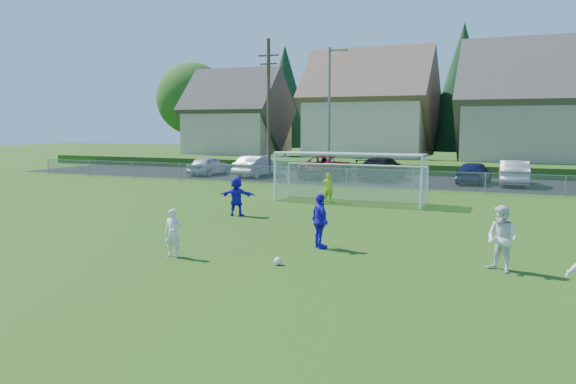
# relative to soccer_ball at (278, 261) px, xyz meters

# --- Properties ---
(ground) EXTENTS (160.00, 160.00, 0.00)m
(ground) POSITION_rel_soccer_ball_xyz_m (-1.75, -3.10, -0.11)
(ground) COLOR #193D0C
(ground) RESTS_ON ground
(asphalt_lot) EXTENTS (60.00, 60.00, 0.00)m
(asphalt_lot) POSITION_rel_soccer_ball_xyz_m (-1.75, 24.40, -0.10)
(asphalt_lot) COLOR black
(asphalt_lot) RESTS_ON ground
(grass_embankment) EXTENTS (70.00, 6.00, 0.80)m
(grass_embankment) POSITION_rel_soccer_ball_xyz_m (-1.75, 31.90, 0.29)
(grass_embankment) COLOR #1E420F
(grass_embankment) RESTS_ON ground
(soccer_ball) EXTENTS (0.22, 0.22, 0.22)m
(soccer_ball) POSITION_rel_soccer_ball_xyz_m (0.00, 0.00, 0.00)
(soccer_ball) COLOR white
(soccer_ball) RESTS_ON ground
(player_white_a) EXTENTS (0.54, 0.38, 1.41)m
(player_white_a) POSITION_rel_soccer_ball_xyz_m (-3.22, -0.29, 0.60)
(player_white_a) COLOR white
(player_white_a) RESTS_ON ground
(player_white_b) EXTENTS (1.08, 1.04, 1.76)m
(player_white_b) POSITION_rel_soccer_ball_xyz_m (5.69, 1.64, 0.77)
(player_white_b) COLOR white
(player_white_b) RESTS_ON ground
(player_blue_a) EXTENTS (1.00, 1.02, 1.72)m
(player_blue_a) POSITION_rel_soccer_ball_xyz_m (0.37, 2.44, 0.75)
(player_blue_a) COLOR #2315CC
(player_blue_a) RESTS_ON ground
(player_blue_b) EXTENTS (1.59, 0.74, 1.65)m
(player_blue_b) POSITION_rel_soccer_ball_xyz_m (-5.00, 7.03, 0.71)
(player_blue_b) COLOR #2315CC
(player_blue_b) RESTS_ON ground
(goalkeeper) EXTENTS (0.56, 0.40, 1.46)m
(goalkeeper) POSITION_rel_soccer_ball_xyz_m (-2.74, 12.40, 0.62)
(goalkeeper) COLOR #B0E61B
(goalkeeper) RESTS_ON ground
(car_a) EXTENTS (1.92, 4.28, 1.43)m
(car_a) POSITION_rel_soccer_ball_xyz_m (-15.94, 23.19, 0.60)
(car_a) COLOR #B8B9C0
(car_a) RESTS_ON ground
(car_b) EXTENTS (1.94, 4.74, 1.53)m
(car_b) POSITION_rel_soccer_ball_xyz_m (-12.02, 23.57, 0.65)
(car_b) COLOR silver
(car_b) RESTS_ON ground
(car_c) EXTENTS (2.78, 5.84, 1.61)m
(car_c) POSITION_rel_soccer_ball_xyz_m (-6.94, 24.48, 0.69)
(car_c) COLOR #5D0A1B
(car_c) RESTS_ON ground
(car_d) EXTENTS (2.79, 5.66, 1.58)m
(car_d) POSITION_rel_soccer_ball_xyz_m (-2.87, 24.62, 0.68)
(car_d) COLOR black
(car_d) RESTS_ON ground
(car_e) EXTENTS (2.23, 4.48, 1.47)m
(car_e) POSITION_rel_soccer_ball_xyz_m (3.20, 24.38, 0.62)
(car_e) COLOR #11153D
(car_e) RESTS_ON ground
(car_f) EXTENTS (1.95, 4.90, 1.59)m
(car_f) POSITION_rel_soccer_ball_xyz_m (5.62, 24.36, 0.68)
(car_f) COLOR silver
(car_f) RESTS_ON ground
(soccer_goal) EXTENTS (7.42, 1.90, 2.50)m
(soccer_goal) POSITION_rel_soccer_ball_xyz_m (-1.75, 12.95, 1.52)
(soccer_goal) COLOR white
(soccer_goal) RESTS_ON ground
(chainlink_fence) EXTENTS (52.06, 0.06, 1.20)m
(chainlink_fence) POSITION_rel_soccer_ball_xyz_m (-1.75, 18.90, 0.52)
(chainlink_fence) COLOR gray
(chainlink_fence) RESTS_ON ground
(streetlight) EXTENTS (1.38, 0.18, 9.00)m
(streetlight) POSITION_rel_soccer_ball_xyz_m (-6.19, 22.90, 4.73)
(streetlight) COLOR slate
(streetlight) RESTS_ON ground
(utility_pole) EXTENTS (1.60, 0.26, 10.00)m
(utility_pole) POSITION_rel_soccer_ball_xyz_m (-11.25, 23.90, 5.04)
(utility_pole) COLOR #473321
(utility_pole) RESTS_ON ground
(houses_row) EXTENTS (53.90, 11.45, 13.27)m
(houses_row) POSITION_rel_soccer_ball_xyz_m (0.23, 39.36, 7.22)
(houses_row) COLOR tan
(houses_row) RESTS_ON ground
(tree_row) EXTENTS (65.98, 12.36, 13.80)m
(tree_row) POSITION_rel_soccer_ball_xyz_m (-0.70, 45.64, 6.80)
(tree_row) COLOR #382616
(tree_row) RESTS_ON ground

